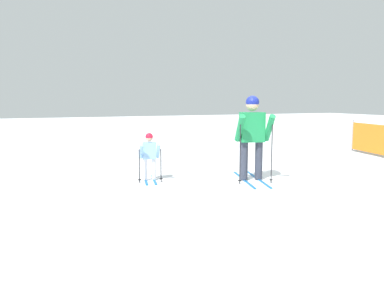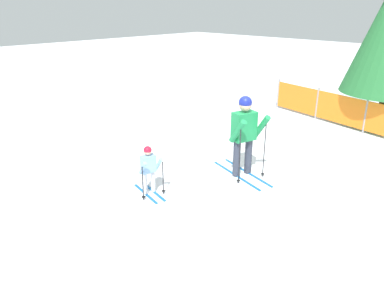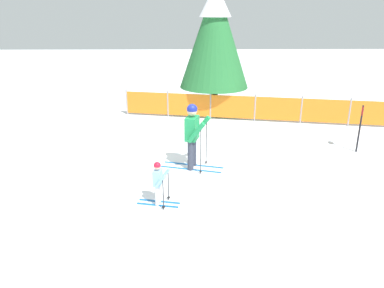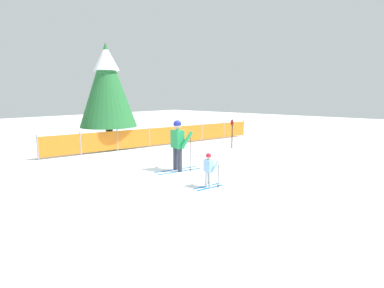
{
  "view_description": "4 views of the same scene",
  "coord_description": "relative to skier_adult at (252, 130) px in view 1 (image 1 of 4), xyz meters",
  "views": [
    {
      "loc": [
        6.56,
        -4.21,
        1.64
      ],
      "look_at": [
        -0.01,
        -1.45,
        0.8
      ],
      "focal_mm": 35.0,
      "sensor_mm": 36.0,
      "label": 1
    },
    {
      "loc": [
        4.42,
        -6.14,
        3.47
      ],
      "look_at": [
        -0.63,
        -0.99,
        0.74
      ],
      "focal_mm": 35.0,
      "sensor_mm": 36.0,
      "label": 2
    },
    {
      "loc": [
        -0.1,
        -9.25,
        3.97
      ],
      "look_at": [
        0.05,
        -0.85,
        0.91
      ],
      "focal_mm": 35.0,
      "sensor_mm": 36.0,
      "label": 3
    },
    {
      "loc": [
        -7.02,
        -7.11,
        2.55
      ],
      "look_at": [
        -0.04,
        -0.9,
        1.02
      ],
      "focal_mm": 28.0,
      "sensor_mm": 36.0,
      "label": 4
    }
  ],
  "objects": [
    {
      "name": "ground_plane",
      "position": [
        -0.08,
        0.16,
        -1.03
      ],
      "size": [
        60.0,
        60.0,
        0.0
      ],
      "primitive_type": "plane",
      "color": "white"
    },
    {
      "name": "skier_child",
      "position": [
        -0.77,
        -1.94,
        -0.47
      ],
      "size": [
        0.94,
        0.49,
        0.98
      ],
      "rotation": [
        0.0,
        0.0,
        -0.21
      ],
      "color": "#1966B2",
      "rests_on": "ground_plane"
    },
    {
      "name": "skier_adult",
      "position": [
        0.0,
        0.0,
        0.0
      ],
      "size": [
        1.66,
        0.85,
        1.73
      ],
      "rotation": [
        0.0,
        0.0,
        -0.28
      ],
      "color": "#1966B2",
      "rests_on": "ground_plane"
    }
  ]
}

